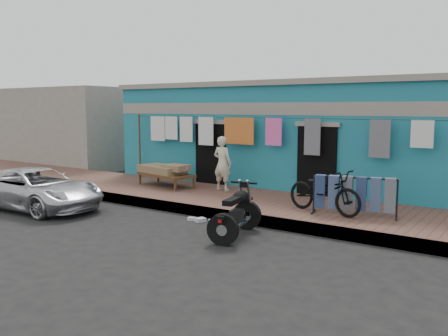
{
  "coord_description": "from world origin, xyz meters",
  "views": [
    {
      "loc": [
        6.36,
        -7.25,
        2.6
      ],
      "look_at": [
        0.0,
        2.0,
        1.15
      ],
      "focal_mm": 38.0,
      "sensor_mm": 36.0,
      "label": 1
    }
  ],
  "objects_px": {
    "motorcycle": "(236,211)",
    "jeans_rack": "(354,195)",
    "car": "(36,188)",
    "bicycle": "(324,186)",
    "seated_person": "(222,163)",
    "charpoy": "(166,175)"
  },
  "relations": [
    {
      "from": "bicycle",
      "to": "jeans_rack",
      "type": "distance_m",
      "value": 0.67
    },
    {
      "from": "charpoy",
      "to": "jeans_rack",
      "type": "bearing_deg",
      "value": -5.67
    },
    {
      "from": "bicycle",
      "to": "motorcycle",
      "type": "height_order",
      "value": "bicycle"
    },
    {
      "from": "charpoy",
      "to": "jeans_rack",
      "type": "distance_m",
      "value": 5.97
    },
    {
      "from": "motorcycle",
      "to": "jeans_rack",
      "type": "bearing_deg",
      "value": 40.86
    },
    {
      "from": "bicycle",
      "to": "charpoy",
      "type": "relative_size",
      "value": 0.9
    },
    {
      "from": "charpoy",
      "to": "motorcycle",
      "type": "bearing_deg",
      "value": -32.68
    },
    {
      "from": "seated_person",
      "to": "charpoy",
      "type": "bearing_deg",
      "value": 11.87
    },
    {
      "from": "bicycle",
      "to": "jeans_rack",
      "type": "bearing_deg",
      "value": -66.74
    },
    {
      "from": "car",
      "to": "charpoy",
      "type": "height_order",
      "value": "car"
    },
    {
      "from": "bicycle",
      "to": "charpoy",
      "type": "xyz_separation_m",
      "value": [
        -5.3,
        0.71,
        -0.28
      ]
    },
    {
      "from": "motorcycle",
      "to": "jeans_rack",
      "type": "height_order",
      "value": "jeans_rack"
    },
    {
      "from": "car",
      "to": "charpoy",
      "type": "bearing_deg",
      "value": -26.03
    },
    {
      "from": "bicycle",
      "to": "motorcycle",
      "type": "xyz_separation_m",
      "value": [
        -1.03,
        -2.03,
        -0.33
      ]
    },
    {
      "from": "seated_person",
      "to": "charpoy",
      "type": "height_order",
      "value": "seated_person"
    },
    {
      "from": "bicycle",
      "to": "seated_person",
      "type": "bearing_deg",
      "value": 85.45
    },
    {
      "from": "car",
      "to": "motorcycle",
      "type": "xyz_separation_m",
      "value": [
        5.67,
        0.67,
        -0.01
      ]
    },
    {
      "from": "motorcycle",
      "to": "bicycle",
      "type": "bearing_deg",
      "value": 51.79
    },
    {
      "from": "seated_person",
      "to": "motorcycle",
      "type": "bearing_deg",
      "value": 128.27
    },
    {
      "from": "seated_person",
      "to": "car",
      "type": "bearing_deg",
      "value": 49.68
    },
    {
      "from": "car",
      "to": "bicycle",
      "type": "xyz_separation_m",
      "value": [
        6.7,
        2.69,
        0.31
      ]
    },
    {
      "from": "seated_person",
      "to": "jeans_rack",
      "type": "bearing_deg",
      "value": 166.54
    }
  ]
}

